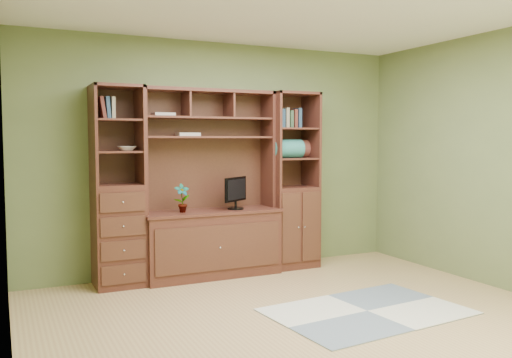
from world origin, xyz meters
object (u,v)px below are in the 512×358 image
left_tower (118,187)px  center_hutch (211,183)px  right_tower (292,180)px  monitor (236,187)px

left_tower → center_hutch: bearing=-2.3°
center_hutch → right_tower: (1.02, 0.04, 0.00)m
left_tower → monitor: bearing=-3.4°
left_tower → monitor: 1.28m
left_tower → monitor: (1.27, -0.07, -0.05)m
center_hutch → monitor: size_ratio=4.16×
center_hutch → right_tower: size_ratio=1.00×
center_hutch → monitor: 0.28m
center_hutch → left_tower: bearing=177.7°
center_hutch → left_tower: same height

